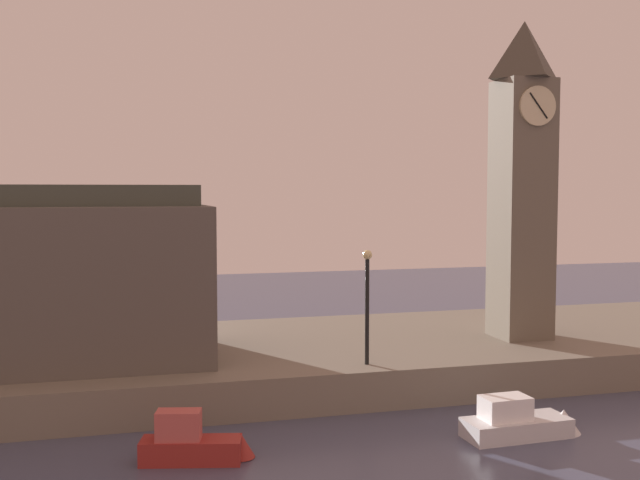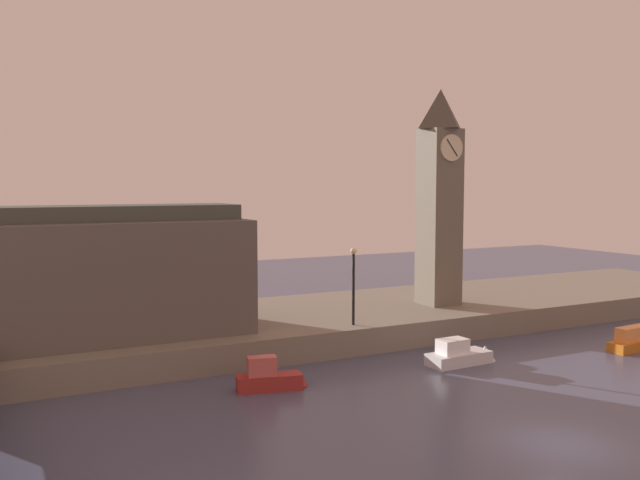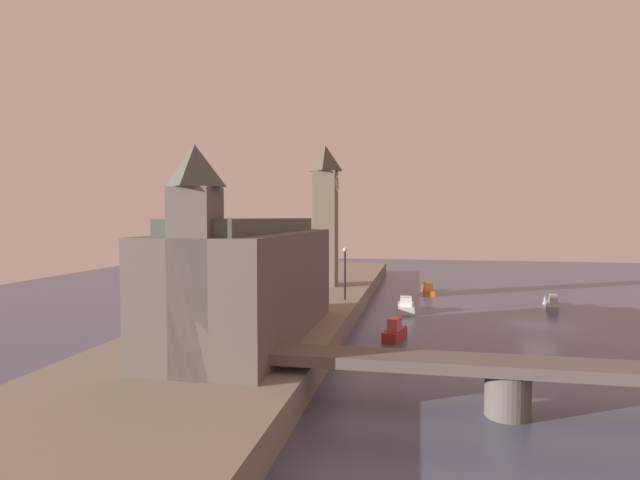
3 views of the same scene
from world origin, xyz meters
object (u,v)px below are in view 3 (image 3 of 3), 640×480
(boat_cruiser_grey, at_px, (551,303))
(boat_patrol_orange, at_px, (428,289))
(streetlamp, at_px, (345,268))
(boat_ferry_white, at_px, (406,306))
(clock_tower, at_px, (325,214))
(parliament_hall, at_px, (250,279))
(boat_dinghy_red, at_px, (395,331))

(boat_cruiser_grey, distance_m, boat_patrol_orange, 13.14)
(streetlamp, relative_size, boat_ferry_white, 1.04)
(streetlamp, bearing_deg, boat_cruiser_grey, -66.07)
(clock_tower, relative_size, boat_patrol_orange, 2.65)
(parliament_hall, relative_size, boat_patrol_orange, 3.15)
(boat_dinghy_red, bearing_deg, clock_tower, 26.75)
(boat_cruiser_grey, relative_size, boat_dinghy_red, 1.51)
(boat_patrol_orange, bearing_deg, parliament_hall, 160.49)
(boat_ferry_white, xyz_separation_m, boat_patrol_orange, (11.39, -2.10, 0.01))
(streetlamp, distance_m, boat_ferry_white, 7.29)
(boat_ferry_white, relative_size, boat_dinghy_red, 1.17)
(boat_dinghy_red, bearing_deg, parliament_hall, 133.43)
(clock_tower, xyz_separation_m, boat_patrol_orange, (6.93, -10.24, -8.26))
(clock_tower, distance_m, streetlamp, 9.99)
(clock_tower, relative_size, streetlamp, 3.22)
(boat_ferry_white, height_order, boat_dinghy_red, boat_dinghy_red)
(parliament_hall, bearing_deg, clock_tower, -0.56)
(parliament_hall, distance_m, boat_dinghy_red, 11.64)
(streetlamp, relative_size, boat_cruiser_grey, 0.81)
(boat_cruiser_grey, bearing_deg, boat_dinghy_red, 137.57)
(parliament_hall, height_order, boat_dinghy_red, parliament_hall)
(streetlamp, bearing_deg, boat_patrol_orange, -24.84)
(boat_ferry_white, bearing_deg, parliament_hall, 155.26)
(boat_cruiser_grey, bearing_deg, clock_tower, 89.16)
(boat_ferry_white, bearing_deg, clock_tower, 61.29)
(streetlamp, bearing_deg, parliament_hall, 166.59)
(clock_tower, bearing_deg, boat_patrol_orange, -55.90)
(boat_ferry_white, distance_m, boat_patrol_orange, 11.58)
(streetlamp, xyz_separation_m, boat_dinghy_red, (-6.84, -4.46, -3.63))
(clock_tower, xyz_separation_m, boat_ferry_white, (-4.45, -8.13, -8.27))
(parliament_hall, xyz_separation_m, boat_ferry_white, (18.14, -8.36, -4.37))
(boat_cruiser_grey, distance_m, boat_dinghy_red, 20.11)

